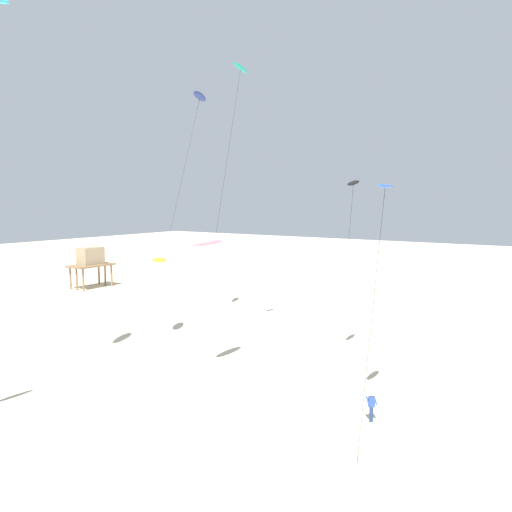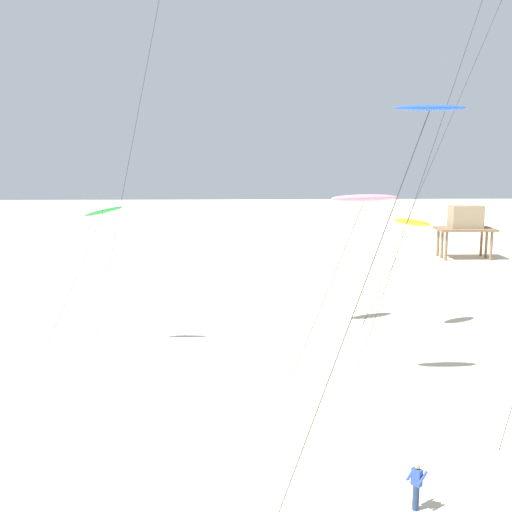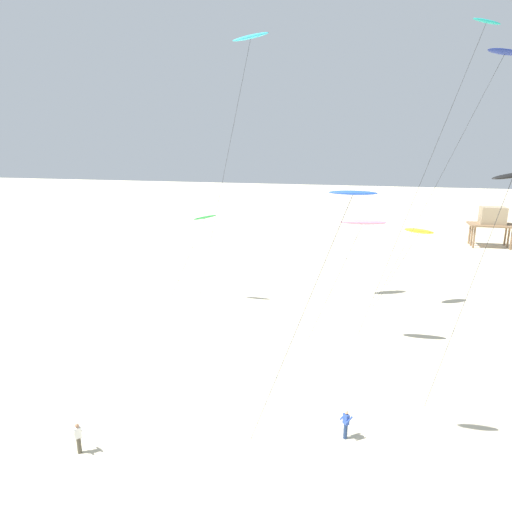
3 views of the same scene
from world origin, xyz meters
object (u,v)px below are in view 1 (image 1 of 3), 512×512
(kite_blue, at_px, (385,191))
(kite_black, at_px, (353,186))
(stilt_house, at_px, (91,259))
(kite_flyer_nearest, at_px, (371,406))
(kite_pink, at_px, (207,243))
(kite_teal, at_px, (239,78))
(kite_yellow, at_px, (159,260))
(kite_navy, at_px, (199,99))

(kite_blue, relative_size, kite_black, 0.95)
(kite_black, distance_m, stilt_house, 46.34)
(kite_flyer_nearest, bearing_deg, kite_blue, -124.34)
(kite_pink, bearing_deg, kite_flyer_nearest, -92.10)
(kite_black, relative_size, stilt_house, 2.29)
(kite_teal, relative_size, kite_flyer_nearest, 13.95)
(kite_yellow, bearing_deg, stilt_house, 63.56)
(kite_yellow, distance_m, kite_blue, 23.86)
(kite_yellow, bearing_deg, kite_pink, -118.37)
(kite_blue, height_order, kite_flyer_nearest, kite_blue)
(kite_pink, distance_m, kite_navy, 18.53)
(kite_pink, height_order, stilt_house, kite_pink)
(kite_yellow, xyz_separation_m, kite_black, (1.99, -17.30, 6.28))
(stilt_house, bearing_deg, kite_flyer_nearest, -111.34)
(kite_yellow, height_order, kite_black, kite_black)
(kite_blue, xyz_separation_m, kite_flyer_nearest, (0.35, 0.51, -11.98))
(kite_pink, xyz_separation_m, stilt_house, (18.52, 36.40, -5.36))
(stilt_house, bearing_deg, kite_yellow, -116.44)
(kite_black, bearing_deg, kite_flyer_nearest, -149.42)
(kite_black, bearing_deg, kite_blue, -147.83)
(kite_yellow, height_order, kite_pink, kite_pink)
(kite_flyer_nearest, bearing_deg, kite_black, 30.58)
(kite_navy, xyz_separation_m, stilt_house, (8.18, 27.25, -17.73))
(kite_flyer_nearest, bearing_deg, kite_pink, 87.90)
(kite_teal, distance_m, kite_navy, 7.70)
(kite_navy, bearing_deg, stilt_house, 73.29)
(kite_black, height_order, stilt_house, kite_black)
(kite_navy, relative_size, stilt_house, 3.69)
(kite_yellow, xyz_separation_m, kite_navy, (5.09, -0.57, 14.73))
(kite_blue, relative_size, kite_teal, 0.57)
(kite_yellow, height_order, kite_flyer_nearest, kite_yellow)
(kite_blue, xyz_separation_m, stilt_house, (19.31, 49.03, -8.78))
(kite_pink, relative_size, stilt_house, 1.60)
(kite_flyer_nearest, height_order, stilt_house, stilt_house)
(kite_pink, height_order, kite_flyer_nearest, kite_pink)
(kite_teal, bearing_deg, kite_blue, -117.74)
(kite_blue, xyz_separation_m, kite_black, (8.03, 5.05, 0.49))
(kite_black, relative_size, kite_flyer_nearest, 8.36)
(kite_flyer_nearest, bearing_deg, kite_navy, 63.12)
(kite_pink, bearing_deg, kite_navy, 41.49)
(stilt_house, bearing_deg, kite_pink, -116.96)
(kite_blue, bearing_deg, stilt_house, 68.50)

